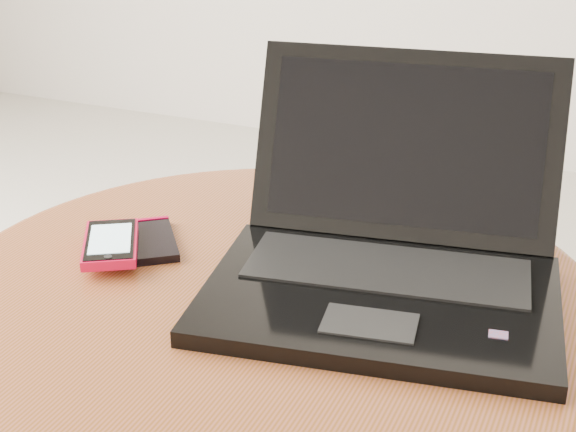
% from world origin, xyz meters
% --- Properties ---
extents(table, '(0.69, 0.69, 0.55)m').
position_xyz_m(table, '(0.11, 0.05, 0.43)').
color(table, '#5A2F14').
rests_on(table, ground).
extents(laptop, '(0.38, 0.37, 0.21)m').
position_xyz_m(laptop, '(0.23, 0.10, 0.59)').
color(laptop, black).
rests_on(laptop, table).
extents(phone_black, '(0.11, 0.12, 0.01)m').
position_xyz_m(phone_black, '(-0.05, 0.09, 0.55)').
color(phone_black, black).
rests_on(phone_black, table).
extents(phone_pink, '(0.10, 0.12, 0.01)m').
position_xyz_m(phone_pink, '(-0.07, 0.04, 0.56)').
color(phone_pink, red).
rests_on(phone_pink, phone_black).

